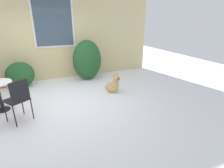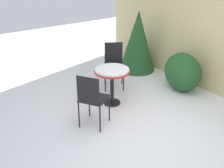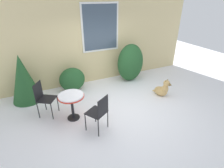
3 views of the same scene
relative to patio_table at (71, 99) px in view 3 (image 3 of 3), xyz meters
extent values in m
plane|color=white|center=(1.37, -0.16, -0.61)|extent=(16.00, 16.00, 0.00)
cube|color=#D1BC84|center=(1.37, 2.04, 1.07)|extent=(8.00, 0.06, 3.37)
cube|color=silver|center=(1.65, 1.99, 1.39)|extent=(1.38, 0.04, 1.66)
cube|color=#3D4C5B|center=(1.65, 1.98, 1.39)|extent=(1.26, 0.01, 1.54)
ellipsoid|color=#235128|center=(0.38, 1.56, -0.19)|extent=(0.87, 0.61, 0.84)
ellipsoid|color=#235128|center=(2.62, 1.45, 0.11)|extent=(1.04, 0.69, 1.44)
cone|color=#235128|center=(-1.09, 1.55, 0.14)|extent=(0.89, 0.89, 1.50)
cylinder|color=black|center=(0.00, 0.00, -0.60)|extent=(0.33, 0.33, 0.03)
cylinder|color=black|center=(0.00, 0.00, -0.26)|extent=(0.07, 0.07, 0.65)
cylinder|color=red|center=(0.00, 0.00, 0.08)|extent=(0.68, 0.68, 0.03)
cylinder|color=white|center=(0.00, 0.00, 0.11)|extent=(0.65, 0.65, 0.03)
cube|color=black|center=(-0.57, 0.46, -0.11)|extent=(0.59, 0.59, 0.02)
cube|color=black|center=(-0.75, 0.57, 0.13)|extent=(0.23, 0.34, 0.46)
cylinder|color=black|center=(-0.51, 0.19, -0.36)|extent=(0.02, 0.02, 0.49)
cylinder|color=black|center=(-0.30, 0.52, -0.36)|extent=(0.02, 0.02, 0.49)
cylinder|color=black|center=(-0.84, 0.40, -0.36)|extent=(0.02, 0.02, 0.49)
cylinder|color=black|center=(-0.63, 0.73, -0.36)|extent=(0.02, 0.02, 0.49)
cube|color=black|center=(0.43, -0.68, -0.11)|extent=(0.59, 0.59, 0.02)
cube|color=black|center=(0.54, -0.85, 0.13)|extent=(0.34, 0.22, 0.46)
cylinder|color=black|center=(0.49, -0.41, -0.36)|extent=(0.02, 0.02, 0.49)
cylinder|color=black|center=(0.16, -0.62, -0.36)|extent=(0.02, 0.02, 0.49)
cylinder|color=black|center=(0.70, -0.74, -0.36)|extent=(0.02, 0.02, 0.49)
cylinder|color=black|center=(0.37, -0.95, -0.36)|extent=(0.02, 0.02, 0.49)
ellipsoid|color=tan|center=(2.96, -0.01, -0.46)|extent=(0.46, 0.53, 0.30)
ellipsoid|color=tan|center=(3.01, -0.14, -0.34)|extent=(0.30, 0.29, 0.33)
sphere|color=tan|center=(3.02, -0.17, -0.11)|extent=(0.20, 0.20, 0.20)
cone|color=brown|center=(3.07, -0.29, -0.13)|extent=(0.13, 0.11, 0.11)
ellipsoid|color=brown|center=(2.96, -0.17, -0.04)|extent=(0.05, 0.04, 0.09)
ellipsoid|color=brown|center=(3.07, -0.13, -0.04)|extent=(0.05, 0.04, 0.09)
ellipsoid|color=tan|center=(2.88, 0.18, -0.54)|extent=(0.14, 0.22, 0.06)
camera|label=1|loc=(0.96, -4.60, 1.53)|focal=28.00mm
camera|label=2|loc=(4.00, -2.84, 2.10)|focal=45.00mm
camera|label=3|loc=(-0.68, -3.94, 2.39)|focal=28.00mm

